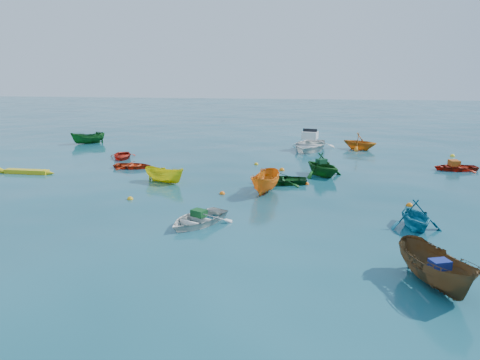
# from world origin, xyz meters

# --- Properties ---
(ground) EXTENTS (160.00, 160.00, 0.00)m
(ground) POSITION_xyz_m (0.00, 0.00, 0.00)
(ground) COLOR #093A47
(ground) RESTS_ON ground
(dinghy_white_near) EXTENTS (3.47, 3.84, 0.65)m
(dinghy_white_near) POSITION_xyz_m (-0.92, -1.64, 0.00)
(dinghy_white_near) COLOR silver
(dinghy_white_near) RESTS_ON ground
(sampan_brown_mid) EXTENTS (2.39, 3.69, 1.34)m
(sampan_brown_mid) POSITION_xyz_m (7.70, -6.40, 0.00)
(sampan_brown_mid) COLOR #4E371C
(sampan_brown_mid) RESTS_ON ground
(sampan_yellow_mid) EXTENTS (2.91, 1.93, 1.05)m
(sampan_yellow_mid) POSITION_xyz_m (-4.54, 5.44, 0.00)
(sampan_yellow_mid) COLOR yellow
(sampan_yellow_mid) RESTS_ON ground
(dinghy_green_e) EXTENTS (3.25, 2.46, 0.64)m
(dinghy_green_e) POSITION_xyz_m (2.20, 6.17, 0.00)
(dinghy_green_e) COLOR #104519
(dinghy_green_e) RESTS_ON ground
(dinghy_cyan_se) EXTENTS (2.45, 2.75, 1.31)m
(dinghy_cyan_se) POSITION_xyz_m (8.28, -0.86, 0.00)
(dinghy_cyan_se) COLOR teal
(dinghy_cyan_se) RESTS_ON ground
(dinghy_red_nw) EXTENTS (2.57, 1.85, 0.53)m
(dinghy_red_nw) POSITION_xyz_m (-7.86, 9.02, 0.00)
(dinghy_red_nw) COLOR #B82E0F
(dinghy_red_nw) RESTS_ON ground
(sampan_orange_n) EXTENTS (1.78, 3.46, 1.27)m
(sampan_orange_n) POSITION_xyz_m (1.55, 4.02, 0.00)
(sampan_orange_n) COLOR orange
(sampan_orange_n) RESTS_ON ground
(dinghy_green_n) EXTENTS (3.76, 3.83, 1.53)m
(dinghy_green_n) POSITION_xyz_m (4.69, 8.49, 0.00)
(dinghy_green_n) COLOR #135316
(dinghy_green_n) RESTS_ON ground
(dinghy_red_ne) EXTENTS (2.99, 2.29, 0.58)m
(dinghy_red_ne) POSITION_xyz_m (13.44, 11.40, 0.00)
(dinghy_red_ne) COLOR #AC200E
(dinghy_red_ne) RESTS_ON ground
(dinghy_red_far) EXTENTS (2.61, 3.11, 0.55)m
(dinghy_red_far) POSITION_xyz_m (-9.92, 12.27, 0.00)
(dinghy_red_far) COLOR red
(dinghy_red_far) RESTS_ON ground
(dinghy_orange_far) EXTENTS (3.63, 3.47, 1.48)m
(dinghy_orange_far) POSITION_xyz_m (8.02, 18.61, 0.00)
(dinghy_orange_far) COLOR orange
(dinghy_orange_far) RESTS_ON ground
(sampan_green_far) EXTENTS (3.03, 2.52, 1.13)m
(sampan_green_far) POSITION_xyz_m (-15.49, 18.37, 0.00)
(sampan_green_far) COLOR #14561B
(sampan_green_far) RESTS_ON ground
(kayak_yellow) EXTENTS (3.57, 0.58, 0.35)m
(kayak_yellow) POSITION_xyz_m (-13.95, 6.45, 0.00)
(kayak_yellow) COLOR gold
(kayak_yellow) RESTS_ON ground
(motorboat_white) EXTENTS (4.62, 5.71, 1.65)m
(motorboat_white) POSITION_xyz_m (3.94, 17.84, 0.00)
(motorboat_white) COLOR silver
(motorboat_white) RESTS_ON ground
(tarp_green_a) EXTENTS (0.75, 0.69, 0.30)m
(tarp_green_a) POSITION_xyz_m (-0.87, -1.56, 0.47)
(tarp_green_a) COLOR #134C1F
(tarp_green_a) RESTS_ON dinghy_white_near
(tarp_blue_a) EXTENTS (0.68, 0.60, 0.28)m
(tarp_blue_a) POSITION_xyz_m (7.75, -6.55, 0.81)
(tarp_blue_a) COLOR navy
(tarp_blue_a) RESTS_ON sampan_brown_mid
(tarp_green_b) EXTENTS (0.75, 0.73, 0.29)m
(tarp_green_b) POSITION_xyz_m (4.62, 8.57, 0.91)
(tarp_green_b) COLOR #114725
(tarp_green_b) RESTS_ON dinghy_green_n
(tarp_orange_b) EXTENTS (0.65, 0.81, 0.37)m
(tarp_orange_b) POSITION_xyz_m (13.34, 11.39, 0.47)
(tarp_orange_b) COLOR #B64D12
(tarp_orange_b) RESTS_ON dinghy_red_ne
(buoy_ye_a) EXTENTS (0.32, 0.32, 0.32)m
(buoy_ye_a) POSITION_xyz_m (-5.23, 1.64, 0.00)
(buoy_ye_a) COLOR gold
(buoy_ye_a) RESTS_ON ground
(buoy_or_b) EXTENTS (0.33, 0.33, 0.33)m
(buoy_or_b) POSITION_xyz_m (8.75, 2.47, 0.00)
(buoy_or_b) COLOR orange
(buoy_or_b) RESTS_ON ground
(buoy_or_c) EXTENTS (0.31, 0.31, 0.31)m
(buoy_or_c) POSITION_xyz_m (-0.73, 3.34, 0.00)
(buoy_or_c) COLOR orange
(buoy_or_c) RESTS_ON ground
(buoy_ye_c) EXTENTS (0.30, 0.30, 0.30)m
(buoy_ye_c) POSITION_xyz_m (0.25, 11.29, 0.00)
(buoy_ye_c) COLOR gold
(buoy_ye_c) RESTS_ON ground
(buoy_or_d) EXTENTS (0.30, 0.30, 0.30)m
(buoy_or_d) POSITION_xyz_m (3.74, 6.10, 0.00)
(buoy_or_d) COLOR #ED590C
(buoy_or_d) RESTS_ON ground
(buoy_ye_d) EXTENTS (0.31, 0.31, 0.31)m
(buoy_ye_d) POSITION_xyz_m (-5.07, 7.96, 0.00)
(buoy_ye_d) COLOR gold
(buoy_ye_d) RESTS_ON ground
(buoy_or_e) EXTENTS (0.37, 0.37, 0.37)m
(buoy_or_e) POSITION_xyz_m (2.12, 9.65, 0.00)
(buoy_or_e) COLOR orange
(buoy_or_e) RESTS_ON ground
(buoy_ye_e) EXTENTS (0.36, 0.36, 0.36)m
(buoy_ye_e) POSITION_xyz_m (14.71, 16.45, 0.00)
(buoy_ye_e) COLOR yellow
(buoy_ye_e) RESTS_ON ground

